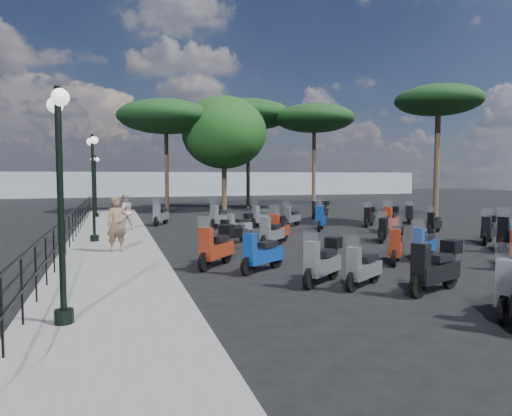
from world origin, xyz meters
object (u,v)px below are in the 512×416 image
object	(u,v)px
scooter_9	(233,233)
scooter_27	(434,224)
scooter_22	(369,217)
pine_2	(166,117)
lamp_post_2	(96,182)
scooter_26	(489,230)
scooter_0	(363,269)
pine_0	(248,115)
scooter_17	(292,218)
scooter_7	(261,254)
pine_1	(314,119)
scooter_20	(424,245)
broadleaf_tree	(224,133)
scooter_4	(221,218)
scooter_8	(279,230)
scooter_15	(383,230)
scooter_13	(435,268)
pedestrian_far	(125,212)
scooter_23	(320,210)
scooter_1	(322,262)
scooter_11	(263,218)
scooter_28	(409,215)
scooter_25	(509,235)
lamp_post_0	(60,190)
lamp_post_1	(93,181)
scooter_10	(239,225)
scooter_2	(216,247)
scooter_14	(396,246)
scooter_21	(391,220)
scooter_3	(272,232)
scooter_5	(160,216)
pine_3	(438,101)
scooter_16	(320,219)

from	to	relation	value
scooter_9	scooter_27	xyz separation A→B (m)	(9.16, 0.36, 0.01)
scooter_22	pine_2	size ratio (longest dim) A/B	0.16
lamp_post_2	scooter_26	size ratio (longest dim) A/B	2.48
scooter_0	pine_0	world-z (taller)	pine_0
scooter_17	pine_2	distance (m)	13.43
scooter_7	pine_1	xyz separation A→B (m)	(10.74, 20.21, 6.30)
scooter_20	broadleaf_tree	bearing A→B (deg)	-29.70
scooter_27	pine_1	size ratio (longest dim) A/B	0.17
scooter_4	scooter_26	bearing A→B (deg)	-173.36
scooter_8	scooter_15	distance (m)	4.05
pine_2	scooter_13	bearing A→B (deg)	-82.87
pedestrian_far	scooter_23	xyz separation A→B (m)	(11.20, 3.89, -0.45)
pine_0	scooter_8	bearing A→B (deg)	-102.96
scooter_1	scooter_27	distance (m)	11.25
scooter_11	scooter_27	distance (m)	7.77
pine_0	scooter_28	bearing A→B (deg)	-70.17
scooter_11	scooter_25	size ratio (longest dim) A/B	0.94
scooter_0	scooter_15	xyz separation A→B (m)	(4.51, 6.14, 0.03)
scooter_0	pine_0	bearing A→B (deg)	-43.63
lamp_post_0	scooter_20	world-z (taller)	lamp_post_0
lamp_post_1	scooter_7	xyz separation A→B (m)	(4.32, -6.20, -1.87)
scooter_10	broadleaf_tree	distance (m)	14.12
scooter_11	scooter_4	bearing A→B (deg)	63.44
pedestrian_far	scooter_13	bearing A→B (deg)	98.62
scooter_2	scooter_8	xyz separation A→B (m)	(3.15, 3.57, -0.05)
pine_0	lamp_post_1	bearing A→B (deg)	-122.77
scooter_14	scooter_21	bearing A→B (deg)	-84.56
scooter_3	scooter_14	size ratio (longest dim) A/B	0.99
scooter_28	pine_1	size ratio (longest dim) A/B	0.17
scooter_5	scooter_26	world-z (taller)	scooter_5
scooter_4	lamp_post_0	bearing A→B (deg)	116.37
pine_3	lamp_post_2	bearing A→B (deg)	153.37
lamp_post_0	scooter_23	size ratio (longest dim) A/B	2.53
pine_2	scooter_11	bearing A→B (deg)	-72.52
scooter_15	pine_3	bearing A→B (deg)	-106.31
pine_1	lamp_post_0	bearing A→B (deg)	-122.71
scooter_16	pedestrian_far	bearing A→B (deg)	21.45
scooter_22	scooter_28	distance (m)	2.90
scooter_20	pine_0	distance (m)	23.62
scooter_13	pine_1	size ratio (longest dim) A/B	0.22
scooter_11	scooter_14	bearing A→B (deg)	162.11
scooter_14	scooter_28	distance (m)	11.74
scooter_1	scooter_2	distance (m)	3.29
scooter_4	scooter_23	bearing A→B (deg)	-104.55
lamp_post_1	scooter_4	xyz separation A→B (m)	(5.56, 3.79, -1.84)
scooter_3	pine_1	size ratio (longest dim) A/B	0.18
scooter_2	scooter_17	size ratio (longest dim) A/B	1.17
pine_2	scooter_26	bearing A→B (deg)	-62.22
scooter_9	scooter_22	world-z (taller)	scooter_22
scooter_13	scooter_17	xyz separation A→B (m)	(1.89, 12.89, -0.09)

